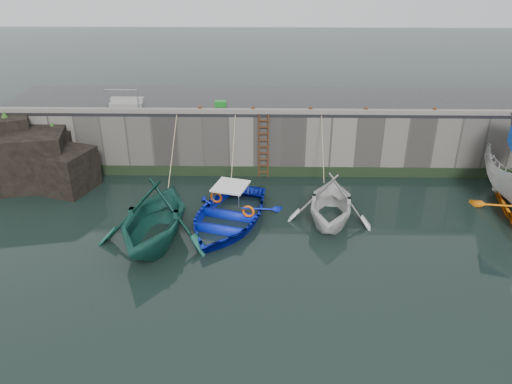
{
  "coord_description": "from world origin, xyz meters",
  "views": [
    {
      "loc": [
        -1.94,
        -12.49,
        10.24
      ],
      "look_at": [
        -2.28,
        5.75,
        1.2
      ],
      "focal_mm": 35.0,
      "sensor_mm": 36.0,
      "label": 1
    }
  ],
  "objects_px": {
    "bollard_c": "(310,110)",
    "bollard_e": "(434,111)",
    "ladder": "(263,146)",
    "bollard_a": "(200,109)",
    "boat_near_white": "(156,241)",
    "boat_near_blue": "(227,222)",
    "boat_near_blacktrim": "(329,220)",
    "bollard_b": "(253,110)",
    "fish_crate": "(221,104)",
    "bollard_d": "(366,110)"
  },
  "relations": [
    {
      "from": "fish_crate",
      "to": "bollard_b",
      "type": "height_order",
      "value": "bollard_b"
    },
    {
      "from": "boat_near_blacktrim",
      "to": "bollard_e",
      "type": "bearing_deg",
      "value": 50.58
    },
    {
      "from": "bollard_d",
      "to": "fish_crate",
      "type": "bearing_deg",
      "value": 171.79
    },
    {
      "from": "boat_near_blue",
      "to": "bollard_e",
      "type": "bearing_deg",
      "value": 43.58
    },
    {
      "from": "boat_near_blacktrim",
      "to": "bollard_b",
      "type": "bearing_deg",
      "value": 134.59
    },
    {
      "from": "bollard_e",
      "to": "boat_near_white",
      "type": "bearing_deg",
      "value": -152.02
    },
    {
      "from": "boat_near_blue",
      "to": "boat_near_blacktrim",
      "type": "distance_m",
      "value": 4.25
    },
    {
      "from": "bollard_d",
      "to": "ladder",
      "type": "bearing_deg",
      "value": -176.0
    },
    {
      "from": "boat_near_blue",
      "to": "bollard_e",
      "type": "distance_m",
      "value": 11.16
    },
    {
      "from": "ladder",
      "to": "bollard_a",
      "type": "bearing_deg",
      "value": 173.62
    },
    {
      "from": "boat_near_blacktrim",
      "to": "boat_near_blue",
      "type": "bearing_deg",
      "value": -166.7
    },
    {
      "from": "boat_near_blacktrim",
      "to": "bollard_c",
      "type": "distance_m",
      "value": 5.7
    },
    {
      "from": "boat_near_white",
      "to": "bollard_e",
      "type": "height_order",
      "value": "bollard_e"
    },
    {
      "from": "bollard_a",
      "to": "bollard_e",
      "type": "relative_size",
      "value": 1.0
    },
    {
      "from": "boat_near_blue",
      "to": "boat_near_white",
      "type": "bearing_deg",
      "value": -134.21
    },
    {
      "from": "fish_crate",
      "to": "bollard_d",
      "type": "distance_m",
      "value": 6.99
    },
    {
      "from": "bollard_a",
      "to": "boat_near_blue",
      "type": "bearing_deg",
      "value": -72.59
    },
    {
      "from": "boat_near_white",
      "to": "boat_near_blue",
      "type": "relative_size",
      "value": 0.95
    },
    {
      "from": "ladder",
      "to": "boat_near_white",
      "type": "distance_m",
      "value": 7.51
    },
    {
      "from": "boat_near_white",
      "to": "bollard_a",
      "type": "height_order",
      "value": "bollard_a"
    },
    {
      "from": "ladder",
      "to": "bollard_e",
      "type": "bearing_deg",
      "value": 2.4
    },
    {
      "from": "ladder",
      "to": "fish_crate",
      "type": "bearing_deg",
      "value": 147.82
    },
    {
      "from": "bollard_a",
      "to": "boat_near_white",
      "type": "bearing_deg",
      "value": -99.68
    },
    {
      "from": "bollard_c",
      "to": "bollard_b",
      "type": "bearing_deg",
      "value": 180.0
    },
    {
      "from": "fish_crate",
      "to": "bollard_c",
      "type": "height_order",
      "value": "bollard_c"
    },
    {
      "from": "bollard_c",
      "to": "ladder",
      "type": "bearing_deg",
      "value": -171.33
    },
    {
      "from": "ladder",
      "to": "bollard_a",
      "type": "relative_size",
      "value": 11.43
    },
    {
      "from": "fish_crate",
      "to": "bollard_e",
      "type": "distance_m",
      "value": 10.17
    },
    {
      "from": "boat_near_blue",
      "to": "bollard_d",
      "type": "relative_size",
      "value": 19.85
    },
    {
      "from": "ladder",
      "to": "bollard_b",
      "type": "height_order",
      "value": "bollard_b"
    },
    {
      "from": "bollard_c",
      "to": "bollard_e",
      "type": "xyz_separation_m",
      "value": [
        5.8,
        0.0,
        0.0
      ]
    },
    {
      "from": "boat_near_white",
      "to": "fish_crate",
      "type": "height_order",
      "value": "fish_crate"
    },
    {
      "from": "boat_near_white",
      "to": "bollard_c",
      "type": "relative_size",
      "value": 18.87
    },
    {
      "from": "boat_near_white",
      "to": "bollard_c",
      "type": "height_order",
      "value": "bollard_c"
    },
    {
      "from": "ladder",
      "to": "bollard_a",
      "type": "xyz_separation_m",
      "value": [
        -3.0,
        0.34,
        1.71
      ]
    },
    {
      "from": "boat_near_white",
      "to": "boat_near_blue",
      "type": "bearing_deg",
      "value": 36.16
    },
    {
      "from": "bollard_a",
      "to": "bollard_b",
      "type": "relative_size",
      "value": 1.0
    },
    {
      "from": "ladder",
      "to": "boat_near_blue",
      "type": "xyz_separation_m",
      "value": [
        -1.46,
        -4.59,
        -1.59
      ]
    },
    {
      "from": "ladder",
      "to": "boat_near_blacktrim",
      "type": "relative_size",
      "value": 0.74
    },
    {
      "from": "boat_near_white",
      "to": "bollard_c",
      "type": "distance_m",
      "value": 9.58
    },
    {
      "from": "bollard_a",
      "to": "bollard_c",
      "type": "xyz_separation_m",
      "value": [
        5.2,
        0.0,
        0.0
      ]
    },
    {
      "from": "ladder",
      "to": "bollard_b",
      "type": "xyz_separation_m",
      "value": [
        -0.5,
        0.34,
        1.71
      ]
    },
    {
      "from": "bollard_e",
      "to": "bollard_c",
      "type": "bearing_deg",
      "value": 180.0
    },
    {
      "from": "fish_crate",
      "to": "bollard_e",
      "type": "relative_size",
      "value": 1.98
    },
    {
      "from": "bollard_a",
      "to": "ladder",
      "type": "bearing_deg",
      "value": -6.38
    },
    {
      "from": "boat_near_white",
      "to": "boat_near_blue",
      "type": "distance_m",
      "value": 3.04
    },
    {
      "from": "bollard_b",
      "to": "bollard_e",
      "type": "bearing_deg",
      "value": 0.0
    },
    {
      "from": "bollard_c",
      "to": "bollard_e",
      "type": "relative_size",
      "value": 1.0
    },
    {
      "from": "boat_near_blue",
      "to": "bollard_d",
      "type": "xyz_separation_m",
      "value": [
        6.26,
        4.92,
        3.3
      ]
    },
    {
      "from": "bollard_a",
      "to": "bollard_e",
      "type": "distance_m",
      "value": 11.0
    }
  ]
}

